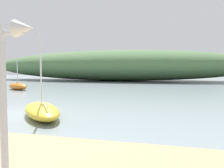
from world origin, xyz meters
TOP-DOWN VIEW (x-y plane):
  - ground_plane at (0.00, 0.00)m, footprint 120.00×120.00m
  - distant_hill at (-2.53, 33.36)m, footprint 51.51×13.75m
  - sailboat_far_right at (-8.29, 11.96)m, footprint 3.77×2.91m
  - sailboat_mid_channel at (2.12, -0.22)m, footprint 3.88×4.22m

SIDE VIEW (x-z plane):
  - ground_plane at x=0.00m, z-range 0.00..0.00m
  - sailboat_mid_channel at x=2.12m, z-range -1.67..2.33m
  - sailboat_far_right at x=-8.29m, z-range -1.59..2.36m
  - distant_hill at x=-2.53m, z-range 0.00..5.70m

